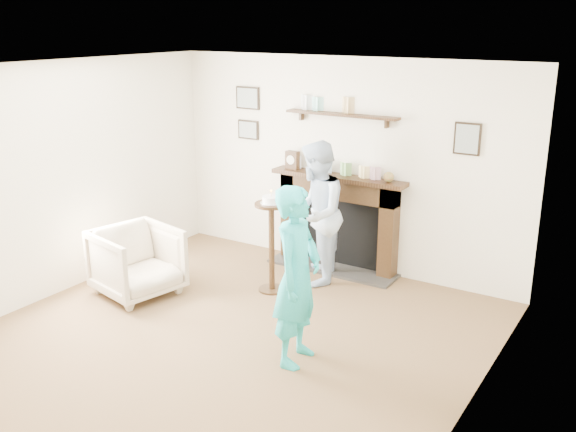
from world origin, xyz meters
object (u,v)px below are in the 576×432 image
object	(u,v)px
man	(315,281)
pedestal_table	(271,230)
woman	(297,359)
armchair	(140,294)

from	to	relation	value
man	pedestal_table	world-z (taller)	pedestal_table
woman	pedestal_table	distance (m)	1.70
armchair	woman	size ratio (longest dim) A/B	0.52
armchair	woman	distance (m)	2.23
man	pedestal_table	size ratio (longest dim) A/B	1.41
armchair	pedestal_table	world-z (taller)	pedestal_table
armchair	woman	xyz separation A→B (m)	(2.21, -0.30, 0.00)
armchair	pedestal_table	size ratio (longest dim) A/B	0.71
woman	man	bearing A→B (deg)	17.36
man	pedestal_table	distance (m)	0.90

